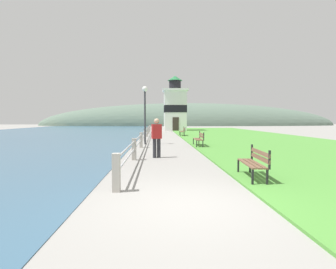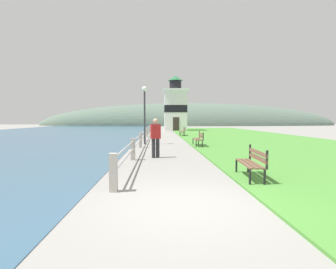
{
  "view_description": "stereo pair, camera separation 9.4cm",
  "coord_description": "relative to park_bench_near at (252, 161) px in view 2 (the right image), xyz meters",
  "views": [
    {
      "loc": [
        -0.57,
        -5.22,
        1.74
      ],
      "look_at": [
        0.44,
        19.0,
        0.3
      ],
      "focal_mm": 28.0,
      "sensor_mm": 36.0,
      "label": 1
    },
    {
      "loc": [
        -0.48,
        -5.22,
        1.74
      ],
      "look_at": [
        0.44,
        19.0,
        0.3
      ],
      "focal_mm": 28.0,
      "sensor_mm": 36.0,
      "label": 2
    }
  ],
  "objects": [
    {
      "name": "park_bench_midway",
      "position": [
        -0.12,
        9.04,
        0.0
      ],
      "size": [
        0.53,
        1.9,
        0.94
      ],
      "rotation": [
        0.0,
        0.0,
        3.11
      ],
      "color": "brown",
      "rests_on": "ground_plane"
    },
    {
      "name": "park_bench_near",
      "position": [
        0.0,
        0.0,
        0.0
      ],
      "size": [
        0.59,
        1.66,
        0.94
      ],
      "rotation": [
        0.0,
        0.0,
        3.07
      ],
      "color": "brown",
      "rests_on": "ground_plane"
    },
    {
      "name": "lamp_post",
      "position": [
        -3.61,
        10.67,
        2.2
      ],
      "size": [
        0.36,
        0.36,
        3.96
      ],
      "color": "#333338",
      "rests_on": "ground_plane"
    },
    {
      "name": "seawall_railing",
      "position": [
        -3.76,
        13.41,
        0.01
      ],
      "size": [
        0.18,
        29.18,
        0.93
      ],
      "color": "#A8A399",
      "rests_on": "ground_plane"
    },
    {
      "name": "lighthouse",
      "position": [
        -0.11,
        31.82,
        2.95
      ],
      "size": [
        3.71,
        3.71,
        8.14
      ],
      "color": "white",
      "rests_on": "ground_plane"
    },
    {
      "name": "distant_hillside",
      "position": [
        5.79,
        63.21,
        -0.54
      ],
      "size": [
        80.0,
        16.0,
        12.0
      ],
      "color": "#566B5B",
      "rests_on": "ground_plane"
    },
    {
      "name": "ground_plane",
      "position": [
        -2.21,
        -2.09,
        -0.54
      ],
      "size": [
        160.0,
        160.0,
        0.0
      ],
      "primitive_type": "plane",
      "color": "gray"
    },
    {
      "name": "person_strolling",
      "position": [
        -2.8,
        4.38,
        0.42
      ],
      "size": [
        0.47,
        0.32,
        1.76
      ],
      "rotation": [
        0.0,
        0.0,
        1.79
      ],
      "color": "#28282D",
      "rests_on": "ground_plane"
    },
    {
      "name": "park_bench_far",
      "position": [
        -0.16,
        19.21,
        0.0
      ],
      "size": [
        0.52,
        1.86,
        0.94
      ],
      "rotation": [
        0.0,
        0.0,
        3.11
      ],
      "color": "brown",
      "rests_on": "ground_plane"
    },
    {
      "name": "grass_verge",
      "position": [
        5.44,
        15.56,
        -0.51
      ],
      "size": [
        12.0,
        52.94,
        0.06
      ],
      "color": "#4C8E38",
      "rests_on": "ground_plane"
    }
  ]
}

